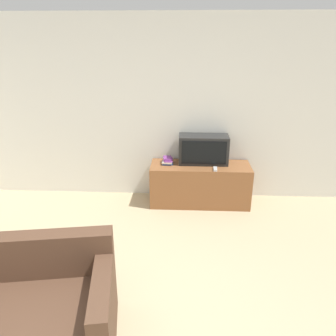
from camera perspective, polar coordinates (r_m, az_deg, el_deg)
The scene contains 5 objects.
wall_back at distance 4.78m, azimuth -3.33°, elevation 9.99°, with size 9.00×0.06×2.60m.
tv_stand at distance 4.77m, azimuth 5.56°, elevation -2.80°, with size 1.41×0.51×0.59m.
television at distance 4.68m, azimuth 6.18°, elevation 3.25°, with size 0.70×0.32×0.40m.
book_stack at distance 4.68m, azimuth -0.06°, elevation 1.29°, with size 0.16×0.21×0.09m.
remote_on_stand at distance 4.50m, azimuth 8.24°, elevation -0.17°, with size 0.06×0.15×0.02m.
Camera 1 is at (0.50, -1.63, 2.21)m, focal length 35.00 mm.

